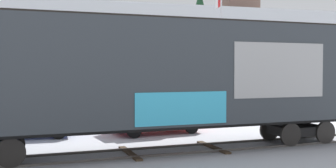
{
  "coord_description": "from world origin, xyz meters",
  "views": [
    {
      "loc": [
        -4.95,
        -14.45,
        3.03
      ],
      "look_at": [
        0.13,
        2.7,
        2.4
      ],
      "focal_mm": 43.88,
      "sensor_mm": 36.0,
      "label": 1
    }
  ],
  "objects_px": {
    "freight_car": "(161,75)",
    "parked_car_blue": "(25,119)",
    "parked_car_red": "(155,116)",
    "flagpole": "(220,33)"
  },
  "relations": [
    {
      "from": "freight_car",
      "to": "parked_car_red",
      "type": "xyz_separation_m",
      "value": [
        0.91,
        4.38,
        -2.05
      ]
    },
    {
      "from": "freight_car",
      "to": "parked_car_red",
      "type": "relative_size",
      "value": 3.88
    },
    {
      "from": "freight_car",
      "to": "parked_car_blue",
      "type": "xyz_separation_m",
      "value": [
        -4.98,
        4.77,
        -2.01
      ]
    },
    {
      "from": "flagpole",
      "to": "parked_car_blue",
      "type": "distance_m",
      "value": 16.97
    },
    {
      "from": "freight_car",
      "to": "flagpole",
      "type": "xyz_separation_m",
      "value": [
        8.44,
        13.93,
        2.89
      ]
    },
    {
      "from": "freight_car",
      "to": "parked_car_blue",
      "type": "bearing_deg",
      "value": 136.25
    },
    {
      "from": "flagpole",
      "to": "parked_car_red",
      "type": "xyz_separation_m",
      "value": [
        -7.53,
        -9.55,
        -4.93
      ]
    },
    {
      "from": "flagpole",
      "to": "parked_car_red",
      "type": "distance_m",
      "value": 13.12
    },
    {
      "from": "freight_car",
      "to": "parked_car_red",
      "type": "bearing_deg",
      "value": 78.26
    },
    {
      "from": "parked_car_blue",
      "to": "parked_car_red",
      "type": "bearing_deg",
      "value": -3.71
    }
  ]
}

